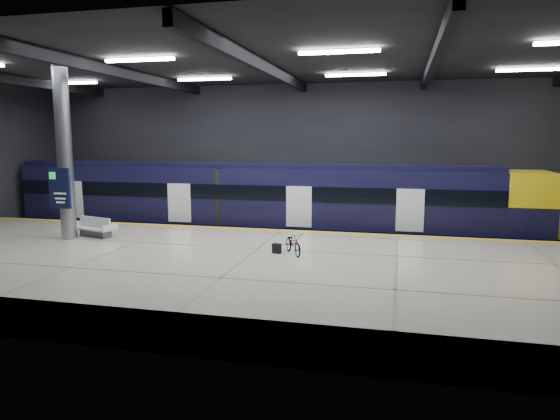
% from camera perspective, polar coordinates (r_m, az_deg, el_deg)
% --- Properties ---
extents(ground, '(30.00, 30.00, 0.00)m').
position_cam_1_polar(ground, '(19.76, -1.68, -6.92)').
color(ground, black).
rests_on(ground, ground).
extents(room_shell, '(30.10, 16.10, 8.05)m').
position_cam_1_polar(room_shell, '(19.08, -1.75, 9.90)').
color(room_shell, black).
rests_on(room_shell, ground).
extents(platform, '(30.00, 11.00, 1.10)m').
position_cam_1_polar(platform, '(17.30, -3.87, -7.25)').
color(platform, beige).
rests_on(platform, ground).
extents(safety_strip, '(30.00, 0.40, 0.01)m').
position_cam_1_polar(safety_strip, '(22.11, 0.17, -2.33)').
color(safety_strip, gold).
rests_on(safety_strip, platform).
extents(rails, '(30.00, 1.52, 0.16)m').
position_cam_1_polar(rails, '(24.94, 1.63, -3.52)').
color(rails, gray).
rests_on(rails, ground).
extents(train, '(29.40, 2.84, 3.79)m').
position_cam_1_polar(train, '(24.76, 0.08, 1.04)').
color(train, black).
rests_on(train, ground).
extents(bench, '(1.99, 1.26, 0.82)m').
position_cam_1_polar(bench, '(22.12, -20.34, -2.11)').
color(bench, '#595B60').
rests_on(bench, platform).
extents(bicycle, '(1.22, 1.55, 0.78)m').
position_cam_1_polar(bicycle, '(17.58, 1.53, -3.82)').
color(bicycle, '#99999E').
rests_on(bicycle, platform).
extents(pannier_bag, '(0.34, 0.28, 0.35)m').
position_cam_1_polar(pannier_bag, '(17.76, -0.37, -4.41)').
color(pannier_bag, black).
rests_on(pannier_bag, platform).
extents(info_column, '(0.90, 0.78, 6.90)m').
position_cam_1_polar(info_column, '(21.71, -23.44, 5.71)').
color(info_column, '#9EA0A5').
rests_on(info_column, platform).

